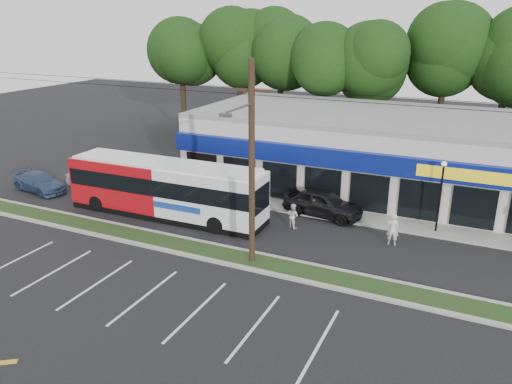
{
  "coord_description": "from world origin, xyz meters",
  "views": [
    {
      "loc": [
        12.73,
        -19.43,
        11.68
      ],
      "look_at": [
        1.36,
        5.0,
        2.24
      ],
      "focal_mm": 35.0,
      "sensor_mm": 36.0,
      "label": 1
    }
  ],
  "objects": [
    {
      "name": "car_dark",
      "position": [
        4.31,
        8.5,
        0.84
      ],
      "size": [
        5.17,
        2.61,
        1.69
      ],
      "primitive_type": "imported",
      "rotation": [
        0.0,
        0.0,
        1.44
      ],
      "color": "black",
      "rests_on": "ground"
    },
    {
      "name": "curb_north",
      "position": [
        0.0,
        1.85,
        0.07
      ],
      "size": [
        40.0,
        0.25,
        0.14
      ],
      "primitive_type": "cube",
      "color": "#9E9E93",
      "rests_on": "ground"
    },
    {
      "name": "tree_line",
      "position": [
        4.0,
        26.0,
        8.42
      ],
      "size": [
        46.76,
        6.76,
        11.83
      ],
      "color": "black",
      "rests_on": "ground"
    },
    {
      "name": "metrobus",
      "position": [
        -4.53,
        4.5,
        1.83
      ],
      "size": [
        12.87,
        2.93,
        3.45
      ],
      "rotation": [
        0.0,
        0.0,
        0.02
      ],
      "color": "#AD0D14",
      "rests_on": "ground"
    },
    {
      "name": "strip_mall",
      "position": [
        5.5,
        15.91,
        2.65
      ],
      "size": [
        25.0,
        12.55,
        5.3
      ],
      "color": "beige",
      "rests_on": "ground"
    },
    {
      "name": "car_blue",
      "position": [
        -15.37,
        4.52,
        0.65
      ],
      "size": [
        4.75,
        2.58,
        1.31
      ],
      "primitive_type": "imported",
      "rotation": [
        0.0,
        0.0,
        1.4
      ],
      "color": "navy",
      "rests_on": "ground"
    },
    {
      "name": "grass_strip",
      "position": [
        0.0,
        1.0,
        0.06
      ],
      "size": [
        40.0,
        1.6,
        0.12
      ],
      "primitive_type": "cube",
      "color": "#203314",
      "rests_on": "ground"
    },
    {
      "name": "ground",
      "position": [
        0.0,
        0.0,
        0.0
      ],
      "size": [
        120.0,
        120.0,
        0.0
      ],
      "primitive_type": "plane",
      "color": "black",
      "rests_on": "ground"
    },
    {
      "name": "pedestrian_b",
      "position": [
        3.28,
        6.0,
        0.74
      ],
      "size": [
        0.89,
        0.81,
        1.48
      ],
      "primitive_type": "imported",
      "rotation": [
        0.0,
        0.0,
        2.71
      ],
      "color": "silver",
      "rests_on": "ground"
    },
    {
      "name": "sidewalk",
      "position": [
        5.0,
        9.0,
        0.05
      ],
      "size": [
        32.0,
        2.2,
        0.1
      ],
      "primitive_type": "cube",
      "color": "#9E9E93",
      "rests_on": "ground"
    },
    {
      "name": "pedestrian_a",
      "position": [
        9.0,
        6.07,
        0.9
      ],
      "size": [
        0.72,
        0.53,
        1.8
      ],
      "primitive_type": "imported",
      "rotation": [
        0.0,
        0.0,
        3.31
      ],
      "color": "silver",
      "rests_on": "ground"
    },
    {
      "name": "utility_pole",
      "position": [
        2.83,
        0.93,
        5.41
      ],
      "size": [
        50.0,
        2.77,
        10.0
      ],
      "color": "black",
      "rests_on": "ground"
    },
    {
      "name": "lamp_post",
      "position": [
        11.0,
        8.8,
        2.67
      ],
      "size": [
        0.3,
        0.3,
        4.25
      ],
      "color": "black",
      "rests_on": "ground"
    },
    {
      "name": "car_silver",
      "position": [
        -12.37,
        7.0,
        0.69
      ],
      "size": [
        4.39,
        2.21,
        1.38
      ],
      "primitive_type": "imported",
      "rotation": [
        0.0,
        0.0,
        1.76
      ],
      "color": "#939699",
      "rests_on": "ground"
    },
    {
      "name": "curb_south",
      "position": [
        0.0,
        0.15,
        0.07
      ],
      "size": [
        40.0,
        0.25,
        0.14
      ],
      "primitive_type": "cube",
      "color": "#9E9E93",
      "rests_on": "ground"
    }
  ]
}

